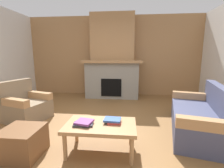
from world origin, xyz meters
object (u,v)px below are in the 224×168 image
fireplace (112,62)px  coffee_table (101,127)px  ottoman (22,142)px  armchair (26,106)px  couch (201,117)px

fireplace → coffee_table: (0.14, -3.19, -0.79)m
ottoman → armchair: bearing=121.8°
fireplace → couch: 3.15m
armchair → ottoman: size_ratio=1.81×
fireplace → armchair: size_ratio=2.86×
fireplace → couch: fireplace is taller
couch → coffee_table: couch is taller
couch → ottoman: (-2.78, -1.00, -0.09)m
armchair → ottoman: (0.76, -1.23, -0.09)m
couch → ottoman: bearing=-160.3°
fireplace → armchair: bearing=-128.1°
coffee_table → ottoman: size_ratio=1.92×
ottoman → coffee_table: bearing=10.5°
fireplace → armchair: fireplace is taller
fireplace → coffee_table: size_ratio=2.70×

